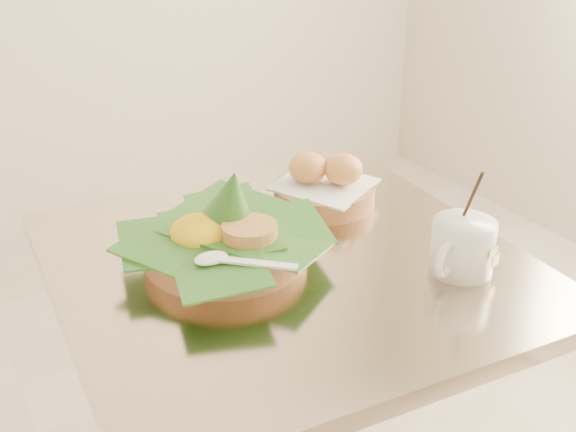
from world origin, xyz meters
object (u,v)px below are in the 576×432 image
rice_basket (225,234)px  cafe_table (287,372)px  bread_basket (325,186)px  coffee_mug (462,246)px

rice_basket → cafe_table: bearing=-31.0°
rice_basket → bread_basket: (0.24, 0.10, -0.01)m
bread_basket → coffee_mug: (0.04, -0.31, 0.01)m
rice_basket → coffee_mug: bearing=-36.6°
cafe_table → coffee_mug: size_ratio=4.58×
cafe_table → bread_basket: bread_basket is taller
cafe_table → coffee_mug: coffee_mug is taller
rice_basket → coffee_mug: coffee_mug is taller
bread_basket → coffee_mug: size_ratio=1.29×
bread_basket → rice_basket: bearing=-158.7°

